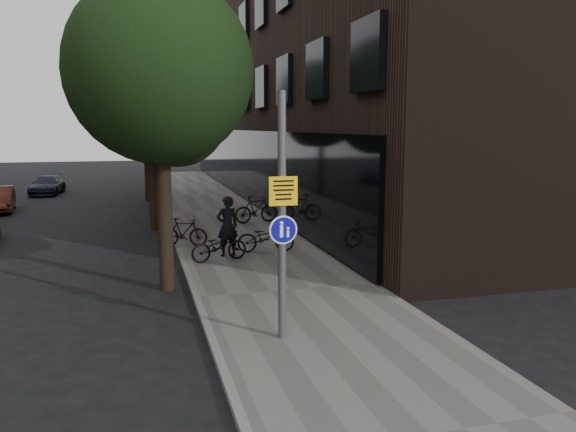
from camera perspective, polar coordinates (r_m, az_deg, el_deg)
name	(u,v)px	position (r m, az deg, el deg)	size (l,w,h in m)	color
ground	(326,347)	(10.60, 3.87, -13.14)	(120.00, 120.00, 0.00)	black
sidewalk	(240,239)	(19.97, -4.86, -2.34)	(4.50, 60.00, 0.12)	#65635E
curb_edge	(176,242)	(19.70, -11.31, -2.63)	(0.15, 60.00, 0.13)	slate
building_right_dark_brick	(343,38)	(33.76, 5.56, 17.56)	(12.00, 40.00, 18.00)	black
street_tree_near	(163,79)	(13.96, -12.60, 13.41)	(4.40, 4.40, 7.50)	black
street_tree_mid	(152,97)	(22.44, -13.68, 11.67)	(5.00, 5.00, 7.80)	black
street_tree_far	(147,105)	(31.43, -14.18, 10.84)	(5.00, 5.00, 7.80)	black
signpost	(282,217)	(10.09, -0.61, -0.09)	(0.52, 0.15, 4.50)	#595B5E
pedestrian	(227,226)	(17.01, -6.18, -1.02)	(0.67, 0.44, 1.83)	black
parked_bike_facade_near	(266,237)	(17.52, -2.26, -2.16)	(0.62, 1.79, 0.94)	black
parked_bike_facade_far	(256,209)	(22.82, -3.26, 0.68)	(0.52, 1.84, 1.10)	black
parked_bike_curb_near	(219,246)	(16.46, -7.02, -3.04)	(0.59, 1.70, 0.89)	black
parked_bike_curb_far	(184,232)	(18.67, -10.54, -1.62)	(0.44, 1.55, 0.93)	black
parked_car_far	(47,185)	(36.39, -23.26, 2.92)	(1.56, 3.84, 1.11)	#1A1F30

